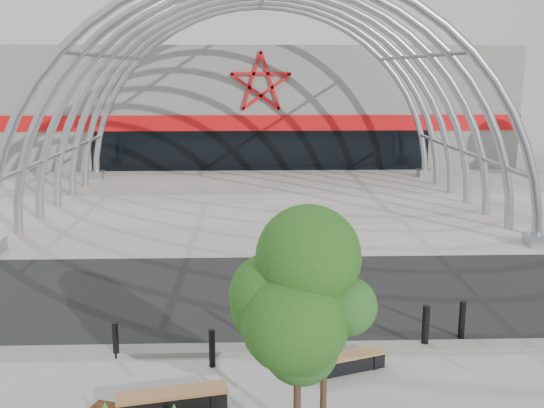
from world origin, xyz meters
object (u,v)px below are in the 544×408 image
bench_1 (345,363)px  bollard_2 (267,327)px  bench_0 (173,402)px  street_tree_0 (298,295)px  street_tree_1 (325,323)px

bench_1 → bollard_2: bollard_2 is taller
bench_0 → bollard_2: bollard_2 is taller
street_tree_0 → bench_1: 4.09m
bench_1 → street_tree_1: bearing=-106.3°
street_tree_1 → bollard_2: street_tree_1 is taller
bench_0 → bollard_2: size_ratio=2.03×
bench_1 → street_tree_0: bearing=-114.2°
bollard_2 → street_tree_0: bearing=-84.0°
street_tree_1 → bench_1: (0.82, 2.78, -2.17)m
street_tree_0 → bollard_2: street_tree_0 is taller
street_tree_0 → street_tree_1: size_ratio=1.21×
street_tree_0 → street_tree_1: bearing=4.0°
bench_0 → street_tree_0: bearing=-29.4°
street_tree_0 → bench_1: bearing=65.8°
street_tree_0 → bench_0: (-2.29, 1.29, -2.65)m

